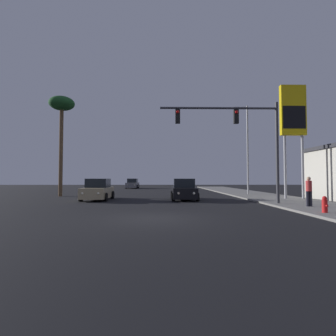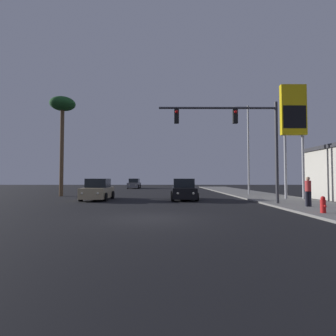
{
  "view_description": "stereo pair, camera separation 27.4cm",
  "coord_description": "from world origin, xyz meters",
  "px_view_note": "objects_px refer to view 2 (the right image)",
  "views": [
    {
      "loc": [
        0.41,
        -11.14,
        1.69
      ],
      "look_at": [
        0.81,
        11.56,
        2.6
      ],
      "focal_mm": 28.0,
      "sensor_mm": 36.0,
      "label": 1
    },
    {
      "loc": [
        0.68,
        -11.14,
        1.69
      ],
      "look_at": [
        0.81,
        11.56,
        2.6
      ],
      "focal_mm": 28.0,
      "sensor_mm": 36.0,
      "label": 2
    }
  ],
  "objects_px": {
    "car_black": "(184,190)",
    "street_lamp": "(247,145)",
    "gas_station_sign": "(293,116)",
    "palm_tree_near": "(62,110)",
    "traffic_light_mast": "(242,131)",
    "car_grey": "(134,184)",
    "car_tan": "(98,190)",
    "fire_hydrant": "(323,205)",
    "pedestrian_on_sidewalk": "(308,190)"
  },
  "relations": [
    {
      "from": "car_black",
      "to": "fire_hydrant",
      "type": "relative_size",
      "value": 5.69
    },
    {
      "from": "car_grey",
      "to": "street_lamp",
      "type": "height_order",
      "value": "street_lamp"
    },
    {
      "from": "car_black",
      "to": "street_lamp",
      "type": "xyz_separation_m",
      "value": [
        6.79,
        5.45,
        4.36
      ]
    },
    {
      "from": "gas_station_sign",
      "to": "palm_tree_near",
      "type": "height_order",
      "value": "palm_tree_near"
    },
    {
      "from": "pedestrian_on_sidewalk",
      "to": "car_grey",
      "type": "bearing_deg",
      "value": 113.99
    },
    {
      "from": "street_lamp",
      "to": "palm_tree_near",
      "type": "bearing_deg",
      "value": -176.29
    },
    {
      "from": "fire_hydrant",
      "to": "pedestrian_on_sidewalk",
      "type": "bearing_deg",
      "value": 73.62
    },
    {
      "from": "gas_station_sign",
      "to": "palm_tree_near",
      "type": "bearing_deg",
      "value": 166.84
    },
    {
      "from": "car_black",
      "to": "car_tan",
      "type": "xyz_separation_m",
      "value": [
        -6.81,
        -0.07,
        0.0
      ]
    },
    {
      "from": "street_lamp",
      "to": "pedestrian_on_sidewalk",
      "type": "bearing_deg",
      "value": -90.92
    },
    {
      "from": "car_grey",
      "to": "car_black",
      "type": "bearing_deg",
      "value": 107.8
    },
    {
      "from": "traffic_light_mast",
      "to": "street_lamp",
      "type": "xyz_separation_m",
      "value": [
        3.31,
        9.72,
        0.37
      ]
    },
    {
      "from": "traffic_light_mast",
      "to": "fire_hydrant",
      "type": "relative_size",
      "value": 10.04
    },
    {
      "from": "palm_tree_near",
      "to": "car_grey",
      "type": "bearing_deg",
      "value": 77.31
    },
    {
      "from": "pedestrian_on_sidewalk",
      "to": "car_tan",
      "type": "bearing_deg",
      "value": 155.56
    },
    {
      "from": "car_black",
      "to": "pedestrian_on_sidewalk",
      "type": "xyz_separation_m",
      "value": [
        6.6,
        -6.17,
        0.27
      ]
    },
    {
      "from": "gas_station_sign",
      "to": "street_lamp",
      "type": "bearing_deg",
      "value": 107.72
    },
    {
      "from": "street_lamp",
      "to": "car_grey",
      "type": "bearing_deg",
      "value": 126.11
    },
    {
      "from": "car_black",
      "to": "gas_station_sign",
      "type": "bearing_deg",
      "value": 177.86
    },
    {
      "from": "car_tan",
      "to": "street_lamp",
      "type": "xyz_separation_m",
      "value": [
        13.6,
        5.52,
        4.36
      ]
    },
    {
      "from": "palm_tree_near",
      "to": "traffic_light_mast",
      "type": "bearing_deg",
      "value": -29.73
    },
    {
      "from": "car_tan",
      "to": "palm_tree_near",
      "type": "relative_size",
      "value": 0.45
    },
    {
      "from": "traffic_light_mast",
      "to": "palm_tree_near",
      "type": "distance_m",
      "value": 17.58
    },
    {
      "from": "car_black",
      "to": "palm_tree_near",
      "type": "bearing_deg",
      "value": -19.7
    },
    {
      "from": "palm_tree_near",
      "to": "car_tan",
      "type": "bearing_deg",
      "value": -43.06
    },
    {
      "from": "pedestrian_on_sidewalk",
      "to": "fire_hydrant",
      "type": "bearing_deg",
      "value": -106.38
    },
    {
      "from": "car_black",
      "to": "street_lamp",
      "type": "distance_m",
      "value": 9.74
    },
    {
      "from": "car_grey",
      "to": "street_lamp",
      "type": "relative_size",
      "value": 0.48
    },
    {
      "from": "traffic_light_mast",
      "to": "fire_hydrant",
      "type": "xyz_separation_m",
      "value": [
        2.32,
        -4.62,
        -4.26
      ]
    },
    {
      "from": "car_grey",
      "to": "traffic_light_mast",
      "type": "xyz_separation_m",
      "value": [
        10.43,
        -28.54,
        3.98
      ]
    },
    {
      "from": "car_grey",
      "to": "car_tan",
      "type": "xyz_separation_m",
      "value": [
        0.13,
        -24.35,
        0.0
      ]
    },
    {
      "from": "street_lamp",
      "to": "pedestrian_on_sidewalk",
      "type": "distance_m",
      "value": 12.32
    },
    {
      "from": "street_lamp",
      "to": "palm_tree_near",
      "type": "xyz_separation_m",
      "value": [
        -18.24,
        -1.18,
        3.23
      ]
    },
    {
      "from": "street_lamp",
      "to": "fire_hydrant",
      "type": "height_order",
      "value": "street_lamp"
    },
    {
      "from": "car_black",
      "to": "pedestrian_on_sidewalk",
      "type": "distance_m",
      "value": 9.04
    },
    {
      "from": "traffic_light_mast",
      "to": "street_lamp",
      "type": "bearing_deg",
      "value": 71.21
    },
    {
      "from": "car_grey",
      "to": "street_lamp",
      "type": "distance_m",
      "value": 23.71
    },
    {
      "from": "car_grey",
      "to": "pedestrian_on_sidewalk",
      "type": "bearing_deg",
      "value": 115.83
    },
    {
      "from": "traffic_light_mast",
      "to": "palm_tree_near",
      "type": "xyz_separation_m",
      "value": [
        -14.94,
        8.53,
        3.6
      ]
    },
    {
      "from": "car_tan",
      "to": "car_black",
      "type": "bearing_deg",
      "value": 179.85
    },
    {
      "from": "car_black",
      "to": "fire_hydrant",
      "type": "xyz_separation_m",
      "value": [
        5.81,
        -8.88,
        -0.27
      ]
    },
    {
      "from": "gas_station_sign",
      "to": "fire_hydrant",
      "type": "height_order",
      "value": "gas_station_sign"
    },
    {
      "from": "street_lamp",
      "to": "palm_tree_near",
      "type": "distance_m",
      "value": 18.56
    },
    {
      "from": "traffic_light_mast",
      "to": "pedestrian_on_sidewalk",
      "type": "xyz_separation_m",
      "value": [
        3.12,
        -1.9,
        -3.71
      ]
    },
    {
      "from": "gas_station_sign",
      "to": "pedestrian_on_sidewalk",
      "type": "bearing_deg",
      "value": -109.83
    },
    {
      "from": "car_grey",
      "to": "car_black",
      "type": "relative_size",
      "value": 1.0
    },
    {
      "from": "street_lamp",
      "to": "pedestrian_on_sidewalk",
      "type": "relative_size",
      "value": 5.39
    },
    {
      "from": "street_lamp",
      "to": "gas_station_sign",
      "type": "xyz_separation_m",
      "value": [
        1.88,
        -5.89,
        1.5
      ]
    },
    {
      "from": "gas_station_sign",
      "to": "palm_tree_near",
      "type": "relative_size",
      "value": 0.94
    },
    {
      "from": "traffic_light_mast",
      "to": "fire_hydrant",
      "type": "bearing_deg",
      "value": -63.32
    }
  ]
}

